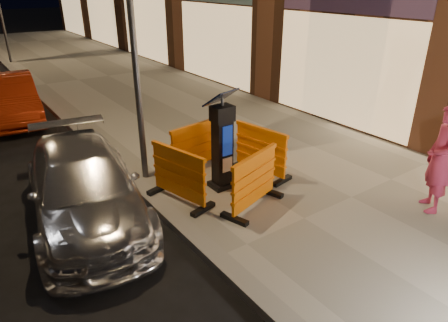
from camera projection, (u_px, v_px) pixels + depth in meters
ground_plane at (219, 265)px, 5.89m from camera, size 120.00×120.00×0.00m
sidewalk at (351, 201)px, 7.44m from camera, size 6.00×60.00×0.15m
kerb at (219, 261)px, 5.86m from camera, size 0.30×60.00×0.15m
parking_kiosk at (222, 143)px, 7.42m from camera, size 0.68×0.68×1.82m
barrier_front at (254, 181)px, 6.89m from camera, size 1.40×0.90×1.01m
barrier_back at (196, 147)px, 8.29m from camera, size 1.37×0.74×1.01m
barrier_kerbside at (179, 176)px, 7.09m from camera, size 0.84×1.39×1.01m
barrier_bldgside at (261, 151)px, 8.09m from camera, size 0.76×1.38×1.01m
car_silver at (90, 217)px, 7.06m from camera, size 2.42×4.48×1.23m
car_red at (15, 120)px, 11.91m from camera, size 1.73×4.07×1.30m
man at (441, 159)px, 6.66m from camera, size 0.80×0.82×1.90m
street_lamp_mid at (132, 22)px, 6.93m from camera, size 0.12×0.12×6.00m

